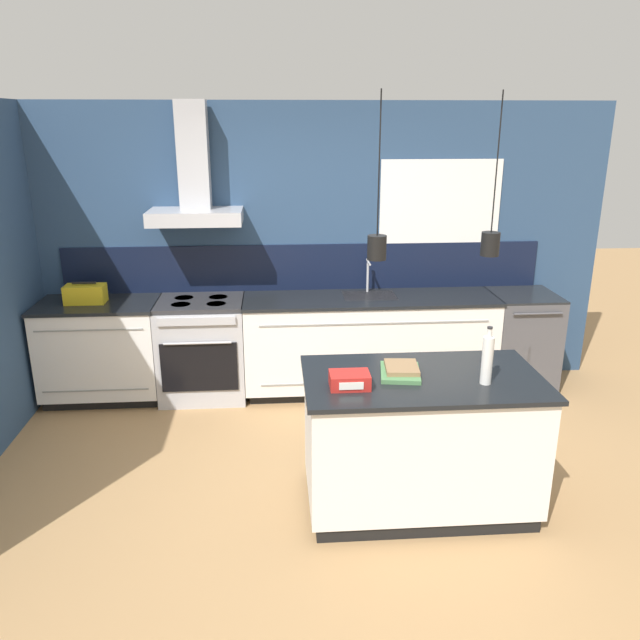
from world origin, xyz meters
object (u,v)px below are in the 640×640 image
Objects in this scene: oven_range at (203,349)px; red_supply_box at (350,380)px; book_stack at (401,371)px; dishwasher at (520,340)px; bottle_on_island at (487,359)px; yellow_toolbox at (85,294)px.

red_supply_box is at bearing -60.61° from oven_range.
red_supply_box reaches higher than book_stack.
red_supply_box is (-0.35, -0.17, 0.02)m from book_stack.
dishwasher is 2.39m from book_stack.
book_stack is 1.46× the size of red_supply_box.
bottle_on_island is at bearing -45.41° from oven_range.
red_supply_box is at bearing -133.53° from dishwasher.
yellow_toolbox is at bearing 143.69° from book_stack.
book_stack is (-1.52, -1.79, 0.48)m from dishwasher.
bottle_on_island reaches higher than dishwasher.
oven_range is 2.68× the size of yellow_toolbox.
book_stack reaches higher than oven_range.
oven_range is 2.30m from red_supply_box.
red_supply_box is at bearing 179.55° from bottle_on_island.
bottle_on_island is at bearing -20.25° from book_stack.
yellow_toolbox is (-2.08, 1.96, 0.04)m from red_supply_box.
dishwasher is 2.75m from red_supply_box.
dishwasher is at bearing 62.37° from bottle_on_island.
oven_range is 1.00× the size of dishwasher.
bottle_on_island reaches higher than red_supply_box.
yellow_toolbox is at bearing 179.75° from oven_range.
bottle_on_island is 1.52× the size of red_supply_box.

